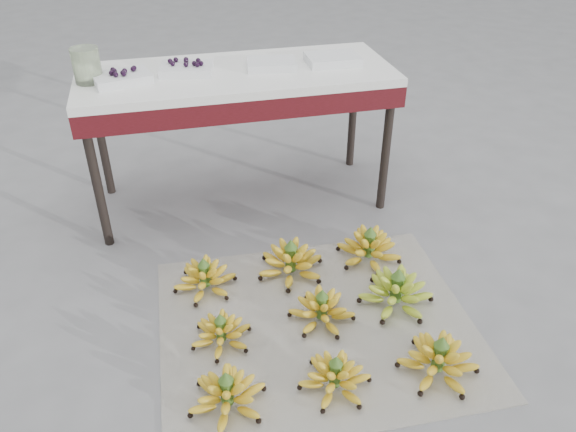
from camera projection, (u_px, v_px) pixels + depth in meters
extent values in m
plane|color=slate|center=(323.00, 319.00, 2.30)|extent=(60.00, 60.00, 0.00)
cube|color=silver|center=(317.00, 325.00, 2.27)|extent=(1.28, 1.09, 0.01)
ellipsoid|color=yellow|center=(228.00, 398.00, 1.92)|extent=(0.28, 0.28, 0.08)
ellipsoid|color=yellow|center=(227.00, 391.00, 1.90)|extent=(0.20, 0.20, 0.06)
ellipsoid|color=yellow|center=(226.00, 384.00, 1.88)|extent=(0.13, 0.13, 0.05)
cylinder|color=#3C6120|center=(227.00, 391.00, 1.90)|extent=(0.04, 0.04, 0.11)
cone|color=#3C6120|center=(226.00, 377.00, 1.86)|extent=(0.05, 0.05, 0.04)
ellipsoid|color=yellow|center=(335.00, 380.00, 1.99)|extent=(0.32, 0.32, 0.08)
ellipsoid|color=yellow|center=(335.00, 373.00, 1.97)|extent=(0.23, 0.23, 0.06)
ellipsoid|color=yellow|center=(336.00, 367.00, 1.95)|extent=(0.15, 0.15, 0.05)
cylinder|color=#3C6120|center=(335.00, 373.00, 1.97)|extent=(0.04, 0.04, 0.10)
cone|color=#3C6120|center=(336.00, 360.00, 1.93)|extent=(0.05, 0.05, 0.04)
ellipsoid|color=yellow|center=(438.00, 364.00, 2.04)|extent=(0.38, 0.38, 0.09)
ellipsoid|color=yellow|center=(439.00, 356.00, 2.02)|extent=(0.27, 0.27, 0.06)
ellipsoid|color=yellow|center=(441.00, 349.00, 2.00)|extent=(0.17, 0.17, 0.05)
cylinder|color=#3C6120|center=(439.00, 356.00, 2.02)|extent=(0.05, 0.05, 0.12)
cone|color=#3C6120|center=(442.00, 341.00, 1.98)|extent=(0.06, 0.06, 0.04)
ellipsoid|color=yellow|center=(222.00, 335.00, 2.17)|extent=(0.28, 0.28, 0.07)
ellipsoid|color=yellow|center=(221.00, 329.00, 2.16)|extent=(0.19, 0.19, 0.05)
ellipsoid|color=yellow|center=(221.00, 324.00, 2.14)|extent=(0.13, 0.13, 0.04)
cylinder|color=#3C6120|center=(221.00, 329.00, 2.16)|extent=(0.04, 0.04, 0.10)
cone|color=#3C6120|center=(220.00, 317.00, 2.12)|extent=(0.05, 0.05, 0.04)
ellipsoid|color=yellow|center=(321.00, 313.00, 2.27)|extent=(0.33, 0.33, 0.08)
ellipsoid|color=yellow|center=(322.00, 306.00, 2.25)|extent=(0.24, 0.24, 0.06)
ellipsoid|color=yellow|center=(322.00, 300.00, 2.23)|extent=(0.15, 0.15, 0.05)
cylinder|color=#3C6120|center=(322.00, 306.00, 2.25)|extent=(0.04, 0.04, 0.11)
cone|color=#3C6120|center=(322.00, 293.00, 2.21)|extent=(0.05, 0.05, 0.04)
ellipsoid|color=olive|center=(396.00, 295.00, 2.35)|extent=(0.40, 0.40, 0.09)
ellipsoid|color=olive|center=(397.00, 288.00, 2.33)|extent=(0.28, 0.28, 0.07)
ellipsoid|color=olive|center=(398.00, 281.00, 2.31)|extent=(0.18, 0.18, 0.06)
cylinder|color=#3C6120|center=(397.00, 288.00, 2.33)|extent=(0.05, 0.05, 0.13)
cone|color=#3C6120|center=(399.00, 273.00, 2.28)|extent=(0.06, 0.06, 0.05)
ellipsoid|color=yellow|center=(205.00, 281.00, 2.44)|extent=(0.29, 0.29, 0.08)
ellipsoid|color=yellow|center=(205.00, 275.00, 2.42)|extent=(0.21, 0.21, 0.06)
ellipsoid|color=yellow|center=(204.00, 269.00, 2.40)|extent=(0.14, 0.14, 0.05)
cylinder|color=#3C6120|center=(205.00, 275.00, 2.42)|extent=(0.04, 0.04, 0.11)
cone|color=#3C6120|center=(203.00, 262.00, 2.38)|extent=(0.05, 0.05, 0.04)
ellipsoid|color=yellow|center=(291.00, 265.00, 2.52)|extent=(0.37, 0.37, 0.09)
ellipsoid|color=yellow|center=(291.00, 258.00, 2.50)|extent=(0.26, 0.26, 0.07)
ellipsoid|color=yellow|center=(291.00, 251.00, 2.48)|extent=(0.17, 0.17, 0.06)
cylinder|color=#3C6120|center=(291.00, 258.00, 2.50)|extent=(0.05, 0.05, 0.12)
cone|color=#3C6120|center=(291.00, 244.00, 2.46)|extent=(0.06, 0.06, 0.05)
ellipsoid|color=yellow|center=(369.00, 251.00, 2.61)|extent=(0.37, 0.37, 0.09)
ellipsoid|color=yellow|center=(369.00, 244.00, 2.59)|extent=(0.26, 0.26, 0.07)
ellipsoid|color=yellow|center=(370.00, 238.00, 2.57)|extent=(0.17, 0.17, 0.06)
cylinder|color=#3C6120|center=(369.00, 244.00, 2.59)|extent=(0.05, 0.05, 0.12)
cone|color=#3C6120|center=(371.00, 231.00, 2.55)|extent=(0.06, 0.06, 0.04)
cylinder|color=black|center=(97.00, 182.00, 2.56)|extent=(0.04, 0.04, 0.69)
cylinder|color=black|center=(386.00, 149.00, 2.84)|extent=(0.04, 0.04, 0.69)
cylinder|color=black|center=(101.00, 136.00, 2.97)|extent=(0.04, 0.04, 0.69)
cylinder|color=black|center=(353.00, 111.00, 3.25)|extent=(0.04, 0.04, 0.69)
cube|color=#4C0E17|center=(237.00, 89.00, 2.74)|extent=(1.51, 0.60, 0.10)
cube|color=white|center=(237.00, 75.00, 2.70)|extent=(1.51, 0.60, 0.04)
cube|color=silver|center=(122.00, 78.00, 2.55)|extent=(0.28, 0.23, 0.04)
sphere|color=black|center=(123.00, 73.00, 2.51)|extent=(0.02, 0.02, 0.02)
sphere|color=black|center=(125.00, 71.00, 2.53)|extent=(0.02, 0.02, 0.02)
sphere|color=black|center=(113.00, 70.00, 2.55)|extent=(0.02, 0.02, 0.02)
sphere|color=black|center=(114.00, 71.00, 2.53)|extent=(0.02, 0.02, 0.02)
sphere|color=black|center=(134.00, 68.00, 2.57)|extent=(0.02, 0.02, 0.02)
sphere|color=black|center=(116.00, 75.00, 2.49)|extent=(0.02, 0.02, 0.02)
sphere|color=black|center=(133.00, 69.00, 2.55)|extent=(0.02, 0.02, 0.02)
sphere|color=black|center=(124.00, 74.00, 2.50)|extent=(0.02, 0.02, 0.02)
sphere|color=black|center=(111.00, 73.00, 2.51)|extent=(0.02, 0.02, 0.02)
cube|color=silver|center=(187.00, 69.00, 2.65)|extent=(0.27, 0.21, 0.04)
sphere|color=black|center=(201.00, 63.00, 2.62)|extent=(0.02, 0.02, 0.02)
sphere|color=black|center=(173.00, 64.00, 2.62)|extent=(0.02, 0.02, 0.02)
sphere|color=black|center=(197.00, 65.00, 2.61)|extent=(0.02, 0.02, 0.02)
sphere|color=black|center=(186.00, 61.00, 2.66)|extent=(0.02, 0.02, 0.02)
sphere|color=black|center=(176.00, 60.00, 2.67)|extent=(0.02, 0.02, 0.02)
sphere|color=black|center=(186.00, 64.00, 2.61)|extent=(0.02, 0.02, 0.02)
sphere|color=black|center=(186.00, 59.00, 2.67)|extent=(0.02, 0.02, 0.02)
sphere|color=black|center=(198.00, 60.00, 2.66)|extent=(0.02, 0.02, 0.02)
sphere|color=black|center=(170.00, 61.00, 2.65)|extent=(0.02, 0.02, 0.02)
sphere|color=black|center=(194.00, 63.00, 2.62)|extent=(0.02, 0.02, 0.02)
cube|color=silver|center=(271.00, 64.00, 2.71)|extent=(0.26, 0.20, 0.04)
cube|color=silver|center=(333.00, 59.00, 2.77)|extent=(0.26, 0.19, 0.04)
cylinder|color=beige|center=(87.00, 65.00, 2.52)|extent=(0.13, 0.13, 0.16)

